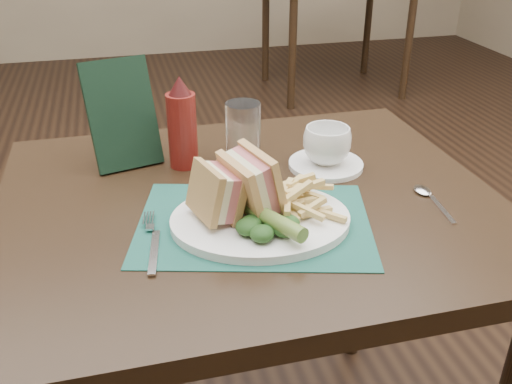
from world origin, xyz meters
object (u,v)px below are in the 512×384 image
table_bg_right (334,35)px  plate (260,220)px  sandwich_half_b (241,185)px  ketchup_bottle (182,122)px  coffee_cup (327,145)px  table_main (251,351)px  placemat (254,223)px  saucer (326,165)px  check_presenter (122,114)px  drinking_glass (243,135)px  sandwich_half_a (205,195)px

table_bg_right → plate: 3.13m
sandwich_half_b → ketchup_bottle: size_ratio=0.59×
plate → coffee_cup: 0.26m
table_main → placemat: (-0.02, -0.09, 0.38)m
sandwich_half_b → table_bg_right: bearing=49.8°
sandwich_half_b → saucer: size_ratio=0.74×
coffee_cup → ketchup_bottle: size_ratio=0.51×
coffee_cup → check_presenter: check_presenter is taller
table_main → sandwich_half_b: sandwich_half_b is taller
saucer → drinking_glass: 0.18m
saucer → check_presenter: check_presenter is taller
table_main → sandwich_half_a: size_ratio=9.64×
sandwich_half_a → sandwich_half_b: size_ratio=0.84×
plate → coffee_cup: coffee_cup is taller
sandwich_half_b → drinking_glass: bearing=60.2°
sandwich_half_a → drinking_glass: size_ratio=0.72×
table_bg_right → coffee_cup: (-1.07, -2.66, 0.42)m
table_main → coffee_cup: coffee_cup is taller
drinking_glass → sandwich_half_a: bearing=-116.7°
placemat → check_presenter: size_ratio=1.79×
ketchup_bottle → sandwich_half_a: bearing=-89.7°
table_bg_right → placemat: placemat is taller
placemat → plate: 0.01m
table_bg_right → sandwich_half_a: 3.17m
coffee_cup → check_presenter: (-0.39, 0.12, 0.06)m
check_presenter → plate: bearing=-70.6°
plate → sandwich_half_b: size_ratio=2.71×
table_main → check_presenter: 0.56m
drinking_glass → ketchup_bottle: bearing=168.3°
placemat → ketchup_bottle: size_ratio=2.08×
plate → ketchup_bottle: bearing=116.6°
placemat → sandwich_half_a: (-0.08, 0.00, 0.06)m
check_presenter → placemat: bearing=-71.2°
table_main → drinking_glass: bearing=81.7°
placemat → sandwich_half_b: sandwich_half_b is taller
table_bg_right → check_presenter: 2.96m
plate → sandwich_half_b: bearing=164.6°
plate → check_presenter: (-0.20, 0.30, 0.10)m
drinking_glass → saucer: bearing=-18.7°
saucer → check_presenter: 0.42m
table_main → placemat: placemat is taller
table_bg_right → sandwich_half_a: bearing=-115.3°
sandwich_half_b → saucer: sandwich_half_b is taller
plate → sandwich_half_b: 0.07m
table_main → table_bg_right: same height
table_main → sandwich_half_b: bearing=-112.3°
placemat → sandwich_half_b: size_ratio=3.51×
table_bg_right → saucer: saucer is taller
sandwich_half_b → ketchup_bottle: bearing=87.9°
table_main → coffee_cup: bearing=25.7°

